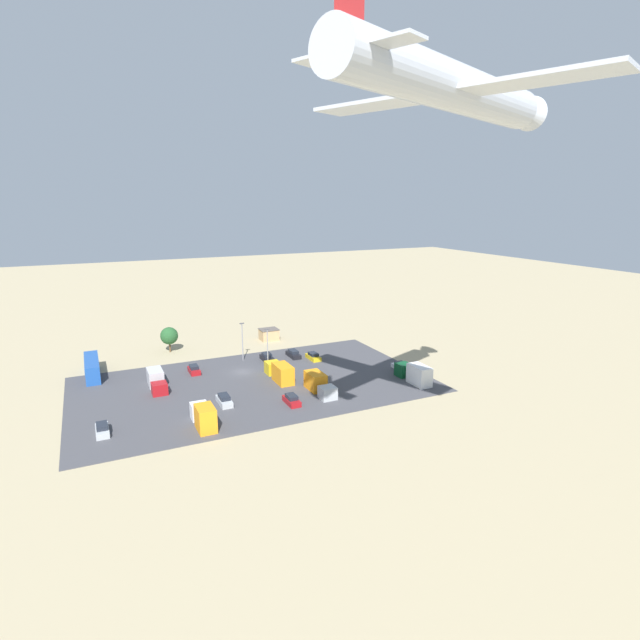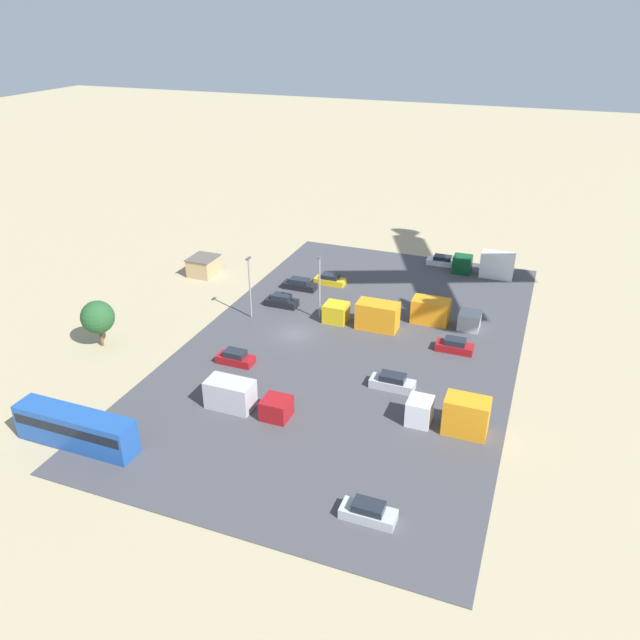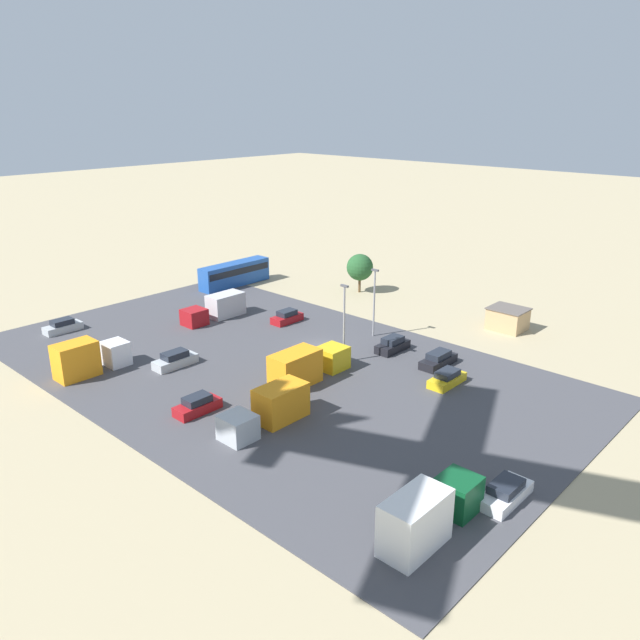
% 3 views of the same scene
% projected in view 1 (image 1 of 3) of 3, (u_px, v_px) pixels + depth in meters
% --- Properties ---
extents(ground_plane, '(400.00, 400.00, 0.00)m').
position_uv_depth(ground_plane, '(243.00, 372.00, 94.85)').
color(ground_plane, tan).
extents(parking_lot_surface, '(60.96, 36.01, 0.08)m').
position_uv_depth(parking_lot_surface, '(255.00, 384.00, 88.44)').
color(parking_lot_surface, '#424247').
rests_on(parking_lot_surface, ground).
extents(shed_building, '(4.26, 3.69, 2.63)m').
position_uv_depth(shed_building, '(269.00, 334.00, 116.65)').
color(shed_building, tan).
rests_on(shed_building, ground).
extents(bus, '(2.46, 11.38, 3.31)m').
position_uv_depth(bus, '(92.00, 367.00, 92.13)').
color(bus, '#1E4C9E').
rests_on(bus, ground).
extents(parked_car_0, '(1.72, 4.25, 1.48)m').
position_uv_depth(parked_car_0, '(102.00, 430.00, 69.45)').
color(parked_car_0, '#ADB2B7').
rests_on(parked_car_0, ground).
extents(parked_car_1, '(1.77, 4.59, 1.49)m').
position_uv_depth(parked_car_1, '(293.00, 354.00, 103.74)').
color(parked_car_1, black).
rests_on(parked_car_1, ground).
extents(parked_car_2, '(1.80, 4.24, 1.41)m').
position_uv_depth(parked_car_2, '(313.00, 357.00, 102.14)').
color(parked_car_2, gold).
rests_on(parked_car_2, ground).
extents(parked_car_3, '(1.92, 4.56, 1.41)m').
position_uv_depth(parked_car_3, '(402.00, 367.00, 95.87)').
color(parked_car_3, silver).
rests_on(parked_car_3, ground).
extents(parked_car_4, '(1.77, 4.02, 1.51)m').
position_uv_depth(parked_car_4, '(194.00, 370.00, 94.08)').
color(parked_car_4, maroon).
rests_on(parked_car_4, ground).
extents(parked_car_5, '(1.74, 4.11, 1.53)m').
position_uv_depth(parked_car_5, '(292.00, 400.00, 79.73)').
color(parked_car_5, maroon).
rests_on(parked_car_5, ground).
extents(parked_car_6, '(1.76, 4.52, 1.56)m').
position_uv_depth(parked_car_6, '(224.00, 400.00, 79.62)').
color(parked_car_6, '#ADB2B7').
rests_on(parked_car_6, ground).
extents(parked_car_7, '(1.81, 4.14, 1.58)m').
position_uv_depth(parked_car_7, '(267.00, 357.00, 101.38)').
color(parked_car_7, black).
rests_on(parked_car_7, ground).
extents(parked_truck_0, '(2.46, 7.27, 3.50)m').
position_uv_depth(parked_truck_0, '(204.00, 416.00, 71.44)').
color(parked_truck_0, silver).
rests_on(parked_truck_0, ground).
extents(parked_truck_1, '(2.45, 8.44, 3.49)m').
position_uv_depth(parked_truck_1, '(415.00, 374.00, 89.06)').
color(parked_truck_1, '#0C4723').
rests_on(parked_truck_1, ground).
extents(parked_truck_2, '(2.59, 9.05, 3.28)m').
position_uv_depth(parked_truck_2, '(280.00, 372.00, 90.24)').
color(parked_truck_2, gold).
rests_on(parked_truck_2, ground).
extents(parked_truck_3, '(2.49, 8.35, 2.82)m').
position_uv_depth(parked_truck_3, '(156.00, 380.00, 86.62)').
color(parked_truck_3, maroon).
rests_on(parked_truck_3, ground).
extents(parked_truck_4, '(2.58, 8.16, 2.99)m').
position_uv_depth(parked_truck_4, '(319.00, 384.00, 84.53)').
color(parked_truck_4, '#ADB2B7').
rests_on(parked_truck_4, ground).
extents(tree_near_shed, '(3.72, 3.72, 5.47)m').
position_uv_depth(tree_near_shed, '(169.00, 336.00, 106.77)').
color(tree_near_shed, brown).
rests_on(tree_near_shed, ground).
extents(light_pole_lot_centre, '(0.90, 0.28, 7.85)m').
position_uv_depth(light_pole_lot_centre, '(242.00, 340.00, 100.63)').
color(light_pole_lot_centre, gray).
rests_on(light_pole_lot_centre, ground).
extents(light_pole_lot_edge, '(0.90, 0.28, 8.23)m').
position_uv_depth(light_pole_lot_edge, '(268.00, 348.00, 94.52)').
color(light_pole_lot_edge, gray).
rests_on(light_pole_lot_edge, ground).
extents(airplane, '(34.81, 28.73, 9.02)m').
position_uv_depth(airplane, '(458.00, 89.00, 45.92)').
color(airplane, silver).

